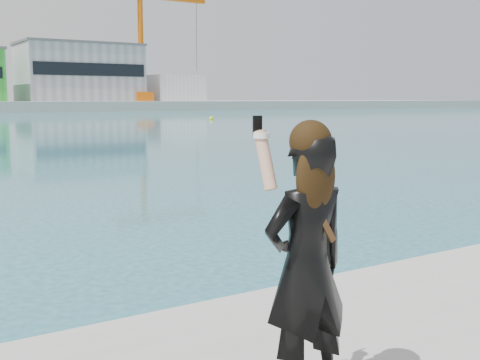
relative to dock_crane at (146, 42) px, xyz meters
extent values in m
cube|color=gray|center=(-13.20, 6.00, -7.07)|extent=(25.00, 15.00, 12.00)
cube|color=black|center=(-13.20, -1.60, -6.47)|extent=(23.75, 0.20, 2.64)
cube|color=#59595B|center=(-13.20, 6.00, -0.82)|extent=(25.50, 15.30, 0.50)
cube|color=silver|center=(8.80, 4.00, -10.07)|extent=(12.00, 10.00, 6.00)
cube|color=orange|center=(-1.20, 0.00, -12.07)|extent=(4.00, 4.00, 2.00)
cylinder|color=orange|center=(-1.20, 0.00, -0.07)|extent=(1.20, 1.20, 22.00)
cylinder|color=black|center=(12.80, 0.00, 1.93)|extent=(0.10, 0.10, 16.00)
cylinder|color=silver|center=(-31.20, -1.00, -9.07)|extent=(0.16, 0.16, 8.00)
cube|color=red|center=(-30.60, -1.00, -5.67)|extent=(1.20, 0.04, 0.80)
sphere|color=#FFFA0D|center=(-19.10, -61.59, -15.07)|extent=(0.50, 0.50, 0.50)
imported|color=black|center=(-54.00, -122.79, -13.49)|extent=(0.57, 0.38, 1.56)
sphere|color=black|center=(-54.00, -122.81, -12.76)|extent=(0.24, 0.24, 0.24)
ellipsoid|color=black|center=(-54.00, -122.86, -12.96)|extent=(0.26, 0.14, 0.42)
cylinder|color=tan|center=(-54.21, -122.69, -12.86)|extent=(0.07, 0.18, 0.34)
cylinder|color=white|center=(-54.21, -122.65, -12.73)|extent=(0.09, 0.09, 0.03)
cube|color=black|center=(-54.21, -122.61, -12.68)|extent=(0.06, 0.01, 0.11)
cube|color=#4C2D14|center=(-53.97, -122.87, -13.17)|extent=(0.22, 0.02, 0.32)
camera|label=1|loc=(-56.12, -125.39, -12.52)|focal=45.00mm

